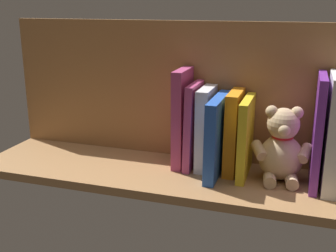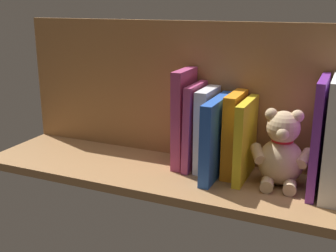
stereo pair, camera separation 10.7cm
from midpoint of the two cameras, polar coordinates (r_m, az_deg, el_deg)
ground_plane at (r=111.12cm, az=-2.77°, el=-6.51°), size 100.75×28.97×2.20cm
shelf_back_panel at (r=116.21cm, az=-0.76°, el=4.81°), size 100.75×1.50×37.52cm
book_0 at (r=102.56cm, az=16.84°, el=-0.70°), size 1.82×16.47×26.43cm
teddy_bear at (r=104.40cm, az=12.33°, el=-2.98°), size 14.98×12.73×18.58cm
book_1 at (r=105.37cm, az=7.67°, el=-1.57°), size 2.09×15.66×19.76cm
book_2 at (r=107.22cm, az=6.09°, el=-0.88°), size 3.13×12.63×20.92cm
book_3 at (r=105.32cm, az=3.81°, el=-1.41°), size 2.86×18.67×19.97cm
book_4 at (r=109.18cm, az=2.37°, el=-0.36°), size 3.18×11.82×21.33cm
book_5 at (r=109.57cm, az=0.65°, el=-0.00°), size 2.44×12.60×22.39cm
book_6 at (r=110.37cm, az=-0.80°, el=1.04°), size 2.68×11.82×25.78cm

